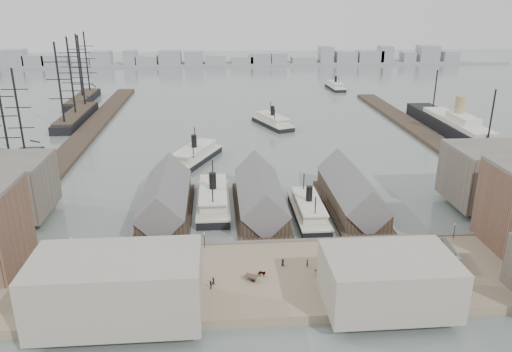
{
  "coord_description": "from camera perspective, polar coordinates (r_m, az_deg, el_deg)",
  "views": [
    {
      "loc": [
        -11.35,
        -111.1,
        57.37
      ],
      "look_at": [
        0.0,
        30.0,
        6.0
      ],
      "focal_mm": 35.0,
      "sensor_mm": 36.0,
      "label": 1
    }
  ],
  "objects": [
    {
      "name": "east_wharf",
      "position": [
        227.22,
        18.78,
        4.45
      ],
      "size": [
        10.0,
        180.0,
        1.6
      ],
      "primitive_type": "cube",
      "color": "#2D231C",
      "rests_on": "ground"
    },
    {
      "name": "pedestrian_10",
      "position": [
        103.85,
        -4.9,
        -11.85
      ],
      "size": [
        0.77,
        0.9,
        1.57
      ],
      "primitive_type": "imported",
      "rotation": [
        0.0,
        0.0,
        2.0
      ],
      "color": "black",
      "rests_on": "quay"
    },
    {
      "name": "ferry_shed_west",
      "position": [
        139.19,
        -10.3,
        -2.66
      ],
      "size": [
        14.0,
        42.0,
        12.6
      ],
      "color": "#2D231C",
      "rests_on": "ground"
    },
    {
      "name": "pedestrian_4",
      "position": [
        109.95,
        3.08,
        -9.83
      ],
      "size": [
        0.95,
        0.84,
        1.64
      ],
      "primitive_type": "imported",
      "rotation": [
        0.0,
        0.0,
        0.49
      ],
      "color": "black",
      "rests_on": "quay"
    },
    {
      "name": "lamp_post_near_e",
      "position": [
        119.6,
        8.67,
        -6.42
      ],
      "size": [
        0.44,
        0.44,
        3.92
      ],
      "color": "black",
      "rests_on": "quay"
    },
    {
      "name": "ground",
      "position": [
        125.56,
        1.11,
        -7.25
      ],
      "size": [
        900.0,
        900.0,
        0.0
      ],
      "primitive_type": "plane",
      "color": "#586662",
      "rests_on": "ground"
    },
    {
      "name": "street_bldg_center",
      "position": [
        98.88,
        14.89,
        -11.43
      ],
      "size": [
        24.0,
        16.0,
        10.0
      ],
      "primitive_type": "cube",
      "color": "gray",
      "rests_on": "quay"
    },
    {
      "name": "pedestrian_6",
      "position": [
        117.86,
        8.6,
        -7.82
      ],
      "size": [
        1.09,
        0.99,
        1.81
      ],
      "primitive_type": "imported",
      "rotation": [
        0.0,
        0.0,
        3.57
      ],
      "color": "black",
      "rests_on": "quay"
    },
    {
      "name": "west_wharf",
      "position": [
        225.78,
        -19.03,
        4.33
      ],
      "size": [
        10.0,
        220.0,
        1.6
      ],
      "primitive_type": "cube",
      "color": "#2D231C",
      "rests_on": "ground"
    },
    {
      "name": "seawall",
      "position": [
        120.44,
        1.36,
        -7.89
      ],
      "size": [
        180.0,
        1.2,
        2.3
      ],
      "primitive_type": "cube",
      "color": "#59544C",
      "rests_on": "ground"
    },
    {
      "name": "horse_cart_right",
      "position": [
        107.32,
        8.42,
        -10.88
      ],
      "size": [
        4.72,
        3.33,
        1.48
      ],
      "rotation": [
        0.0,
        0.0,
        2.03
      ],
      "color": "black",
      "rests_on": "quay"
    },
    {
      "name": "tram",
      "position": [
        118.68,
        21.02,
        -8.37
      ],
      "size": [
        3.66,
        9.83,
        3.41
      ],
      "rotation": [
        0.0,
        0.0,
        -0.12
      ],
      "color": "black",
      "rests_on": "quay"
    },
    {
      "name": "ocean_steamer",
      "position": [
        233.02,
        21.97,
        5.18
      ],
      "size": [
        11.88,
        86.83,
        17.37
      ],
      "color": "black",
      "rests_on": "ground"
    },
    {
      "name": "ferry_open_far",
      "position": [
        332.01,
        9.06,
        10.12
      ],
      "size": [
        8.92,
        25.63,
        9.02
      ],
      "rotation": [
        0.0,
        0.0,
        0.05
      ],
      "color": "black",
      "rests_on": "ground"
    },
    {
      "name": "ferry_shed_center",
      "position": [
        138.89,
        0.43,
        -2.37
      ],
      "size": [
        14.0,
        42.0,
        12.6
      ],
      "color": "#2D231C",
      "rests_on": "ground"
    },
    {
      "name": "ferry_shed_east",
      "position": [
        143.37,
        10.85,
        -2.01
      ],
      "size": [
        14.0,
        42.0,
        12.6
      ],
      "color": "#2D231C",
      "rests_on": "ground"
    },
    {
      "name": "pedestrian_8",
      "position": [
        119.17,
        18.5,
        -8.38
      ],
      "size": [
        0.65,
        1.13,
        1.81
      ],
      "primitive_type": "imported",
      "rotation": [
        0.0,
        0.0,
        1.77
      ],
      "color": "black",
      "rests_on": "quay"
    },
    {
      "name": "ferry_open_mid",
      "position": [
        233.2,
        1.89,
        6.29
      ],
      "size": [
        18.02,
        29.08,
        9.98
      ],
      "rotation": [
        0.0,
        0.0,
        0.37
      ],
      "color": "black",
      "rests_on": "ground"
    },
    {
      "name": "lamp_post_far_e",
      "position": [
        129.56,
        21.77,
        -5.56
      ],
      "size": [
        0.44,
        0.44,
        3.92
      ],
      "color": "black",
      "rests_on": "quay"
    },
    {
      "name": "lamp_post_far_w",
      "position": [
        121.42,
        -20.34,
        -7.11
      ],
      "size": [
        0.44,
        0.44,
        3.92
      ],
      "color": "black",
      "rests_on": "quay"
    },
    {
      "name": "street_bldg_west",
      "position": [
        95.1,
        -15.56,
        -12.16
      ],
      "size": [
        30.0,
        16.0,
        12.0
      ],
      "primitive_type": "cube",
      "color": "gray",
      "rests_on": "quay"
    },
    {
      "name": "pedestrian_0",
      "position": [
        120.45,
        -25.19,
        -9.08
      ],
      "size": [
        0.61,
        0.47,
        1.57
      ],
      "primitive_type": "imported",
      "rotation": [
        0.0,
        0.0,
        3.22
      ],
      "color": "black",
      "rests_on": "quay"
    },
    {
      "name": "pedestrian_2",
      "position": [
        115.14,
        -6.88,
        -8.44
      ],
      "size": [
        0.74,
        1.21,
        1.82
      ],
      "primitive_type": "imported",
      "rotation": [
        0.0,
        0.0,
        4.77
      ],
      "color": "black",
      "rests_on": "quay"
    },
    {
      "name": "pedestrian_1",
      "position": [
        106.52,
        -18.69,
        -12.02
      ],
      "size": [
        1.04,
        0.99,
        1.7
      ],
      "primitive_type": "imported",
      "rotation": [
        0.0,
        0.0,
        3.73
      ],
      "color": "black",
      "rests_on": "quay"
    },
    {
      "name": "ferry_docked_west",
      "position": [
        143.45,
        -4.91,
        -2.59
      ],
      "size": [
        9.23,
        30.76,
        10.99
      ],
      "color": "black",
      "rests_on": "ground"
    },
    {
      "name": "far_shore",
      "position": [
        448.54,
        -3.47,
        13.07
      ],
      "size": [
        500.0,
        40.0,
        15.72
      ],
      "color": "gray",
      "rests_on": "ground"
    },
    {
      "name": "sailing_ship_near",
      "position": [
        182.48,
        -26.84,
        0.22
      ],
      "size": [
        8.26,
        56.93,
        33.98
      ],
      "color": "black",
      "rests_on": "ground"
    },
    {
      "name": "pedestrian_3",
      "position": [
        102.53,
        -5.2,
        -12.25
      ],
      "size": [
        0.84,
        1.12,
        1.76
      ],
      "primitive_type": "imported",
      "rotation": [
        0.0,
        0.0,
        5.16
      ],
      "color": "black",
      "rests_on": "quay"
    },
    {
      "name": "horse_cart_left",
      "position": [
        114.61,
        -13.58,
        -9.12
      ],
      "size": [
        4.21,
        4.18,
        1.49
      ],
      "rotation": [
        0.0,
        0.0,
        0.79
      ],
      "color": "black",
      "rests_on": "quay"
    },
    {
      "name": "horse_cart_center",
      "position": [
        105.43,
        0.27,
        -11.23
      ],
      "size": [
        4.81,
        3.25,
        1.54
      ],
      "rotation": [
        0.0,
        0.0,
        1.09
      ],
      "color": "black",
      "rests_on": "quay"
    },
    {
      "name": "pedestrian_5",
      "position": [
        109.9,
        5.87,
        -9.88
      ],
      "size": [
        0.75,
        0.81,
        1.81
      ],
      "primitive_type": "imported",
      "rotation": [
        0.0,
        0.0,
        4.2
      ],
      "color": "black",
      "rests_on": "quay"
    },
    {
      "name": "sailing_ship_far",
      "position": [
        301.13,
        -19.19,
        8.4
      ],
      "size": [
        9.22,
        51.2,
        37.89
      ],
      "color": "black",
      "rests_on": "ground"
    },
    {
      "name": "ferry_open_near",
      "position": [
        183.21,
        -7.03,
        2.37
      ],
      "size": [
        20.67,
        31.3,
        10.8
      ],
      "rotation": [
        0.0,
        0.0,
        -0.42
      ],
      "color": "black",
      "rests_on": "ground"
    },
    {
      "name": "warehouse_east_back",
      "position": [
        156.49,
        26.16,
        0.02
      ],
      "size": [
        28.0,
        20.0,
        15.0
      ],
      "primitive_type": "cube",
      "color": "#60564C",
      "rests_on": "east_land"
    },
    {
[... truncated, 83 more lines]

